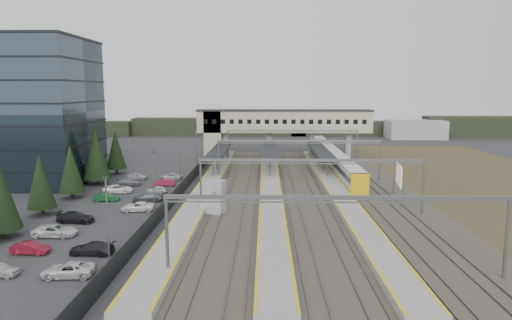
{
  "coord_description": "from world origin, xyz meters",
  "views": [
    {
      "loc": [
        6.2,
        -64.38,
        15.67
      ],
      "look_at": [
        4.59,
        11.62,
        4.0
      ],
      "focal_mm": 32.0,
      "sensor_mm": 36.0,
      "label": 1
    }
  ],
  "objects_px": {
    "office_building": "(16,111)",
    "relay_cabin_near": "(213,205)",
    "train": "(333,158)",
    "billboard": "(399,176)",
    "footbridge": "(272,124)",
    "relay_cabin_far": "(217,188)"
  },
  "relations": [
    {
      "from": "relay_cabin_near",
      "to": "footbridge",
      "type": "relative_size",
      "value": 0.08
    },
    {
      "from": "footbridge",
      "to": "relay_cabin_far",
      "type": "bearing_deg",
      "value": -102.66
    },
    {
      "from": "train",
      "to": "billboard",
      "type": "distance_m",
      "value": 28.19
    },
    {
      "from": "relay_cabin_far",
      "to": "train",
      "type": "xyz_separation_m",
      "value": [
        21.16,
        26.06,
        0.79
      ]
    },
    {
      "from": "office_building",
      "to": "billboard",
      "type": "xyz_separation_m",
      "value": [
        61.57,
        -10.96,
        -8.82
      ]
    },
    {
      "from": "office_building",
      "to": "footbridge",
      "type": "distance_m",
      "value": 53.18
    },
    {
      "from": "office_building",
      "to": "relay_cabin_far",
      "type": "distance_m",
      "value": 37.76
    },
    {
      "from": "office_building",
      "to": "train",
      "type": "bearing_deg",
      "value": 16.54
    },
    {
      "from": "footbridge",
      "to": "billboard",
      "type": "bearing_deg",
      "value": -66.43
    },
    {
      "from": "office_building",
      "to": "relay_cabin_near",
      "type": "height_order",
      "value": "office_building"
    },
    {
      "from": "footbridge",
      "to": "train",
      "type": "height_order",
      "value": "footbridge"
    },
    {
      "from": "footbridge",
      "to": "train",
      "type": "relative_size",
      "value": 0.72
    },
    {
      "from": "relay_cabin_near",
      "to": "train",
      "type": "bearing_deg",
      "value": 60.82
    },
    {
      "from": "office_building",
      "to": "relay_cabin_far",
      "type": "xyz_separation_m",
      "value": [
        34.84,
        -9.43,
        -11.07
      ]
    },
    {
      "from": "train",
      "to": "billboard",
      "type": "bearing_deg",
      "value": -78.58
    },
    {
      "from": "billboard",
      "to": "relay_cabin_far",
      "type": "bearing_deg",
      "value": 176.72
    },
    {
      "from": "train",
      "to": "relay_cabin_far",
      "type": "bearing_deg",
      "value": -129.07
    },
    {
      "from": "office_building",
      "to": "billboard",
      "type": "distance_m",
      "value": 63.16
    },
    {
      "from": "relay_cabin_near",
      "to": "relay_cabin_far",
      "type": "bearing_deg",
      "value": 93.91
    },
    {
      "from": "train",
      "to": "billboard",
      "type": "xyz_separation_m",
      "value": [
        5.57,
        -27.59,
        1.45
      ]
    },
    {
      "from": "relay_cabin_near",
      "to": "office_building",
      "type": "bearing_deg",
      "value": 150.69
    },
    {
      "from": "relay_cabin_near",
      "to": "billboard",
      "type": "bearing_deg",
      "value": 19.09
    }
  ]
}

